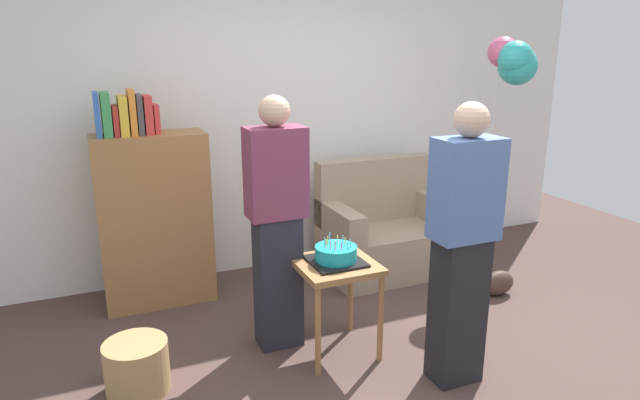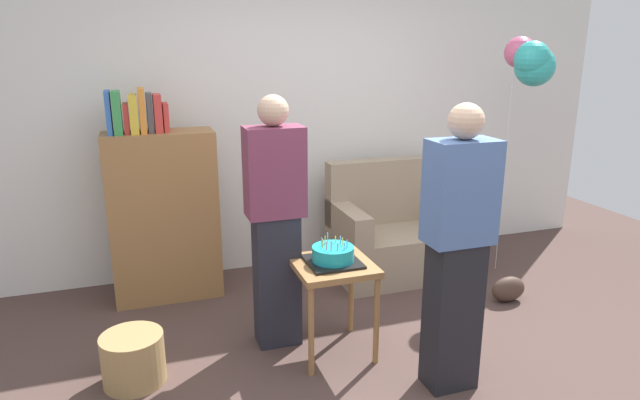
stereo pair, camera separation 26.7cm
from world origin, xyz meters
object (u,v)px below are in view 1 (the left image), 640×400
Objects in this scene: person_holding_cake at (462,246)px; balloon_bunch at (514,60)px; side_table at (336,276)px; bookshelf at (154,215)px; handbag at (498,283)px; birthday_cake at (336,255)px; couch at (385,232)px; wicker_basket at (137,367)px; person_blowing_candles at (277,224)px.

balloon_bunch is at bearing -116.08° from person_holding_cake.
side_table is 0.82m from person_holding_cake.
bookshelf is 2.72m from handbag.
birthday_cake is at bearing -51.90° from bookshelf.
couch is 1.95m from bookshelf.
balloon_bunch reaches higher than side_table.
couch is 1.02m from handbag.
birthday_cake is at bearing -25.37° from person_holding_cake.
person_holding_cake is 4.53× the size of wicker_basket.
birthday_cake is (-0.00, -0.00, 0.14)m from side_table.
balloon_bunch is at bearing -8.83° from bookshelf.
person_holding_cake is (0.82, -0.79, 0.00)m from person_blowing_candles.
side_table is (-0.97, -1.06, 0.18)m from couch.
birthday_cake is at bearing -132.27° from couch.
couch is 0.55× the size of balloon_bunch.
person_holding_cake reaches higher than handbag.
balloon_bunch is (1.42, 1.31, 0.96)m from person_holding_cake.
balloon_bunch is at bearing -17.51° from couch.
handbag is 1.81m from balloon_bunch.
person_blowing_candles and person_holding_cake have the same top height.
couch is 0.68× the size of bookshelf.
balloon_bunch reaches higher than handbag.
wicker_basket is at bearing 2.09° from person_holding_cake.
balloon_bunch is (0.97, -0.31, 1.45)m from couch.
balloon_bunch is (1.94, 0.76, 1.27)m from side_table.
side_table is 1.91× the size of birthday_cake.
person_blowing_candles is 1.16m from wicker_basket.
bookshelf reaches higher than side_table.
balloon_bunch is at bearing 3.49° from person_blowing_candles.
bookshelf reaches higher than wicker_basket.
side_table is at bearing -25.37° from person_holding_cake.
person_holding_cake is at bearing -53.47° from person_blowing_candles.
side_table is at bearing -2.61° from wicker_basket.
bookshelf is 0.99× the size of person_holding_cake.
person_blowing_candles reaches higher than side_table.
handbag is at bearing -128.64° from balloon_bunch.
wicker_basket is (-2.18, -1.01, -0.19)m from couch.
wicker_basket is 3.62m from balloon_bunch.
side_table is 0.31× the size of balloon_bunch.
person_holding_cake reaches higher than bookshelf.
couch is at bearing 47.73° from side_table.
handbag is (2.47, -0.96, -0.59)m from bookshelf.
person_holding_cake is 5.82× the size of handbag.
couch is 1.78m from balloon_bunch.
birthday_cake is (0.94, -1.20, -0.03)m from bookshelf.
bookshelf is at bearing 158.83° from handbag.
couch is at bearing 24.79° from wicker_basket.
wicker_basket is at bearing -176.06° from handbag.
balloon_bunch reaches higher than couch.
side_table is 2.19× the size of handbag.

